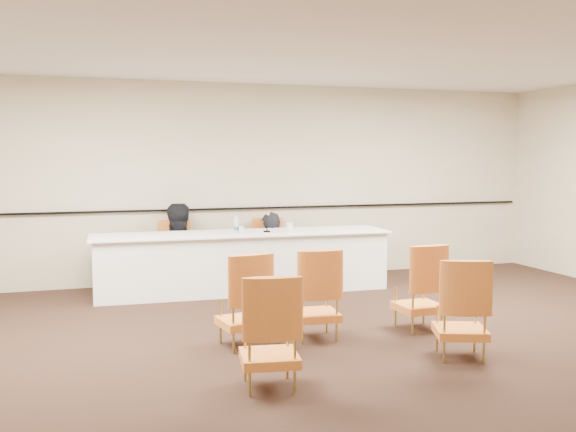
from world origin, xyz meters
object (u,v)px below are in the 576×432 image
Objects in this scene: microphone at (267,222)px; aud_chair_back_left at (269,330)px; panelist_main at (271,265)px; coffee_cup at (290,228)px; aud_chair_front_left at (244,299)px; panelist_second_chair at (176,254)px; water_bottle at (236,224)px; aud_chair_front_mid at (315,293)px; aud_chair_back_right at (461,307)px; drinking_glass at (241,230)px; aud_chair_front_right at (419,286)px; panelist_second at (176,264)px; panel_table at (243,262)px; panelist_main_chair at (271,250)px.

aud_chair_back_left is (-1.05, -3.71, -0.50)m from microphone.
panelist_main is 0.99m from microphone.
coffee_cup reaches higher than aud_chair_front_left.
water_bottle reaches higher than panelist_second_chair.
aud_chair_front_left and aud_chair_back_left have the same top height.
water_bottle is 0.26× the size of aud_chair_front_mid.
aud_chair_front_mid is (-0.49, -2.35, -0.43)m from coffee_cup.
aud_chair_back_right is at bearing -69.48° from water_bottle.
panelist_main is 3.15m from aud_chair_front_mid.
drinking_glass is 0.68m from coffee_cup.
coffee_cup is at bearing 104.69° from aud_chair_front_right.
aud_chair_front_mid and aud_chair_back_right have the same top height.
panelist_second is 4.67m from aud_chair_back_right.
panelist_second_chair is 3.86m from aud_chair_front_right.
coffee_cup is at bearing -7.33° from drinking_glass.
water_bottle is (-0.10, -0.03, 0.54)m from panel_table.
aud_chair_front_right is (1.39, -2.45, -0.41)m from drinking_glass.
aud_chair_back_right is at bearing -37.89° from aud_chair_front_mid.
aud_chair_back_left reaches higher than panel_table.
aud_chair_front_left is (0.22, -3.22, 0.14)m from panelist_second.
aud_chair_front_right is at bearing -53.35° from panelist_second_chair.
panelist_main_chair is at bearing 94.04° from coffee_cup.
drinking_glass is 0.11× the size of aud_chair_front_left.
panelist_second_chair is 6.89× the size of coffee_cup.
water_bottle is at bearing 167.77° from coffee_cup.
panelist_second is at bearing 100.32° from aud_chair_back_left.
microphone is 0.39m from drinking_glass.
water_bottle is (-0.68, -0.61, 0.70)m from panelist_main.
microphone is at bearing -28.19° from panelist_second_chair.
panelist_main_chair is 4.18m from aud_chair_back_right.
water_bottle reaches higher than aud_chair_back_right.
aud_chair_front_left is at bearing 89.97° from panelist_main.
water_bottle is 2.56m from aud_chair_front_mid.
panelist_second is at bearing 151.10° from coffee_cup.
panelist_main_chair is 3.39m from aud_chair_front_left.
microphone is at bearing 90.11° from panelist_main.
aud_chair_back_left is at bearing -100.31° from drinking_glass.
panel_table is at bearing 87.85° from aud_chair_back_left.
aud_chair_front_left is 1.00× the size of aud_chair_back_right.
panelist_main reaches higher than aud_chair_front_right.
aud_chair_front_left is 2.09m from aud_chair_back_right.
aud_chair_front_right is at bearing -74.18° from panelist_main_chair.
aud_chair_front_right is at bearing -45.59° from microphone.
panelist_main reaches higher than panel_table.
aud_chair_back_right is at bearing -61.57° from panelist_second_chair.
panelist_second is at bearing 137.28° from aud_chair_back_right.
drinking_glass is (-0.38, -0.04, -0.09)m from microphone.
panelist_main_chair is 1.03m from water_bottle.
panel_table is 41.44× the size of drinking_glass.
panelist_main_chair is at bearing 87.27° from aud_chair_front_mid.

